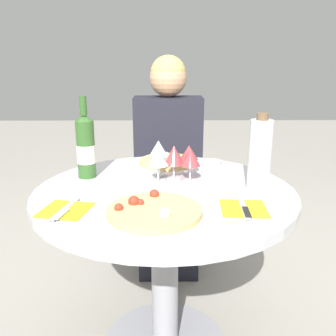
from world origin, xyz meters
TOP-DOWN VIEW (x-y plane):
  - dining_table at (0.00, 0.00)m, footprint 0.99×0.99m
  - chair_behind_diner at (0.02, 0.85)m, footprint 0.37×0.37m
  - seated_diner at (0.02, 0.71)m, footprint 0.39×0.41m
  - pizza_large at (-0.04, -0.24)m, footprint 0.31×0.31m
  - pizza_small_far at (0.01, 0.36)m, footprint 0.26×0.26m
  - wine_bottle at (-0.32, 0.16)m, footprint 0.08×0.08m
  - tall_carafe at (0.35, -0.01)m, footprint 0.08×0.08m
  - sugar_shaker at (0.18, -0.01)m, footprint 0.08×0.08m
  - wine_glass_back_right at (0.10, 0.18)m, footprint 0.08×0.08m
  - wine_glass_front_left at (-0.03, 0.09)m, footprint 0.08×0.08m
  - wine_glass_front_right at (0.10, 0.09)m, footprint 0.08×0.08m
  - wine_glass_center at (0.04, 0.13)m, footprint 0.08×0.08m
  - wine_glass_back_left at (-0.03, 0.18)m, footprint 0.08×0.08m
  - place_setting_left at (-0.33, -0.21)m, footprint 0.18×0.19m
  - place_setting_right at (0.26, -0.20)m, footprint 0.16×0.19m

SIDE VIEW (x-z plane):
  - chair_behind_diner at x=0.02m, z-range -0.01..0.92m
  - seated_diner at x=0.02m, z-range -0.05..1.17m
  - dining_table at x=0.00m, z-range 0.20..0.93m
  - place_setting_left at x=-0.33m, z-range 0.72..0.74m
  - place_setting_right at x=0.26m, z-range 0.72..0.74m
  - pizza_large at x=-0.04m, z-range 0.71..0.76m
  - pizza_small_far at x=0.01m, z-range 0.72..0.76m
  - sugar_shaker at x=0.18m, z-range 0.73..0.84m
  - wine_glass_back_right at x=0.10m, z-range 0.76..0.89m
  - wine_glass_front_left at x=-0.03m, z-range 0.76..0.89m
  - wine_glass_center at x=0.04m, z-range 0.76..0.90m
  - wine_glass_front_right at x=0.10m, z-range 0.76..0.89m
  - wine_glass_back_left at x=-0.03m, z-range 0.76..0.92m
  - wine_bottle at x=-0.32m, z-range 0.69..1.02m
  - tall_carafe at x=0.35m, z-range 0.72..1.01m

